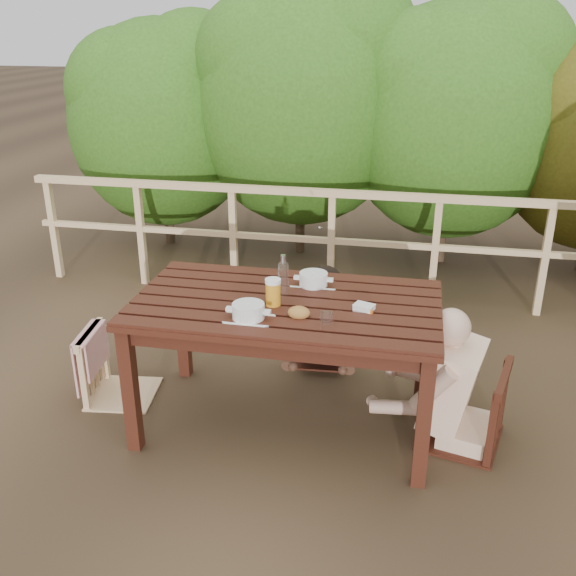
% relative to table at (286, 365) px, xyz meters
% --- Properties ---
extents(ground, '(60.00, 60.00, 0.00)m').
position_rel_table_xyz_m(ground, '(0.00, 0.00, -0.41)').
color(ground, '#4A3623').
rests_on(ground, ground).
extents(table, '(1.79, 1.00, 0.83)m').
position_rel_table_xyz_m(table, '(0.00, 0.00, 0.00)').
color(table, black).
rests_on(table, ground).
extents(chair_left, '(0.49, 0.49, 0.89)m').
position_rel_table_xyz_m(chair_left, '(-1.15, 0.09, 0.03)').
color(chair_left, tan).
rests_on(chair_left, ground).
extents(chair_far, '(0.46, 0.46, 0.87)m').
position_rel_table_xyz_m(chair_far, '(0.11, 0.87, 0.02)').
color(chair_far, black).
rests_on(chair_far, ground).
extents(chair_right, '(0.58, 0.58, 0.96)m').
position_rel_table_xyz_m(chair_right, '(1.07, 0.03, 0.07)').
color(chair_right, black).
rests_on(chair_right, ground).
extents(woman, '(0.52, 0.62, 1.20)m').
position_rel_table_xyz_m(woman, '(0.11, 0.89, 0.19)').
color(woman, black).
rests_on(woman, ground).
extents(diner_right, '(0.80, 0.70, 1.38)m').
position_rel_table_xyz_m(diner_right, '(1.10, 0.03, 0.28)').
color(diner_right, beige).
rests_on(diner_right, ground).
extents(railing, '(5.60, 0.10, 1.01)m').
position_rel_table_xyz_m(railing, '(0.00, 2.00, 0.09)').
color(railing, tan).
rests_on(railing, ground).
extents(hedge_row, '(6.60, 1.60, 3.80)m').
position_rel_table_xyz_m(hedge_row, '(0.40, 3.20, 1.49)').
color(hedge_row, '#295115').
rests_on(hedge_row, ground).
extents(soup_near, '(0.30, 0.30, 0.10)m').
position_rel_table_xyz_m(soup_near, '(-0.16, -0.27, 0.46)').
color(soup_near, white).
rests_on(soup_near, table).
extents(soup_far, '(0.29, 0.29, 0.10)m').
position_rel_table_xyz_m(soup_far, '(0.12, 0.26, 0.46)').
color(soup_far, silver).
rests_on(soup_far, table).
extents(bread_roll, '(0.13, 0.10, 0.07)m').
position_rel_table_xyz_m(bread_roll, '(0.11, -0.20, 0.45)').
color(bread_roll, '#A4692E').
rests_on(bread_roll, table).
extents(beer_glass, '(0.09, 0.09, 0.18)m').
position_rel_table_xyz_m(beer_glass, '(-0.06, -0.08, 0.50)').
color(beer_glass, orange).
rests_on(beer_glass, table).
extents(bottle, '(0.06, 0.06, 0.26)m').
position_rel_table_xyz_m(bottle, '(-0.04, 0.09, 0.54)').
color(bottle, silver).
rests_on(bottle, table).
extents(tumbler, '(0.07, 0.07, 0.08)m').
position_rel_table_xyz_m(tumbler, '(0.27, -0.26, 0.45)').
color(tumbler, white).
rests_on(tumbler, table).
extents(butter_tub, '(0.13, 0.11, 0.05)m').
position_rel_table_xyz_m(butter_tub, '(0.46, -0.04, 0.44)').
color(butter_tub, white).
rests_on(butter_tub, table).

